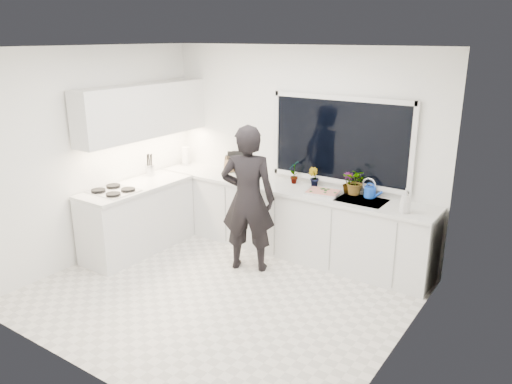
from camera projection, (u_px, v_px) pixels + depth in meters
The scene contains 25 objects.
floor at pixel (220, 294), 5.69m from camera, with size 4.00×3.50×0.02m, color beige.
wall_back at pixel (299, 150), 6.67m from camera, with size 4.00×0.02×2.70m, color white.
wall_left at pixel (94, 155), 6.36m from camera, with size 0.02×3.50×2.70m, color white.
wall_right at pixel (404, 217), 4.20m from camera, with size 0.02×3.50×2.70m, color white.
ceiling at pixel (214, 46), 4.87m from camera, with size 4.00×3.50×0.02m, color white.
window at pixel (340, 140), 6.26m from camera, with size 1.80×0.02×1.00m, color black.
base_cabinets_back at pixel (286, 220), 6.70m from camera, with size 3.92×0.58×0.88m, color white.
base_cabinets_left at pixel (138, 219), 6.73m from camera, with size 0.58×1.60×0.88m, color white.
countertop_back at pixel (286, 188), 6.55m from camera, with size 3.94×0.62×0.04m, color silver.
countertop_left at pixel (135, 187), 6.59m from camera, with size 0.62×1.60×0.04m, color silver.
upper_cabinets at pixel (144, 111), 6.64m from camera, with size 0.34×2.10×0.70m, color white.
sink at pixel (361, 204), 6.01m from camera, with size 0.58×0.42×0.14m, color silver.
faucet at pixel (369, 187), 6.12m from camera, with size 0.03×0.03×0.22m, color silver.
stovetop at pixel (113, 190), 6.31m from camera, with size 0.56×0.48×0.03m, color black.
person at pixel (248, 199), 6.05m from camera, with size 0.67×0.44×1.83m, color black.
pizza_tray at pixel (323, 192), 6.23m from camera, with size 0.41×0.31×0.03m, color #BCBCC1.
pizza at pixel (323, 191), 6.23m from camera, with size 0.38×0.27×0.01m, color #B3171F.
watering_can at pixel (370, 192), 6.08m from camera, with size 0.14×0.14×0.13m, color blue.
paper_towel_roll at pixel (186, 156), 7.59m from camera, with size 0.11×0.11×0.26m, color silver.
knife_block at pixel (230, 165), 7.19m from camera, with size 0.13×0.10×0.22m, color #8A5F40.
utensil_crock at pixel (150, 170), 7.01m from camera, with size 0.13×0.13×0.16m, color silver.
picture_frame_large at pixel (234, 161), 7.25m from camera, with size 0.22×0.02×0.28m, color black.
picture_frame_small at pixel (241, 162), 7.19m from camera, with size 0.25×0.02×0.30m, color black.
herb_plants at pixel (341, 180), 6.26m from camera, with size 1.09×0.28×0.33m.
soap_bottles at pixel (405, 202), 5.53m from camera, with size 0.14×0.14×0.28m.
Camera 1 is at (3.19, -3.97, 2.82)m, focal length 35.00 mm.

